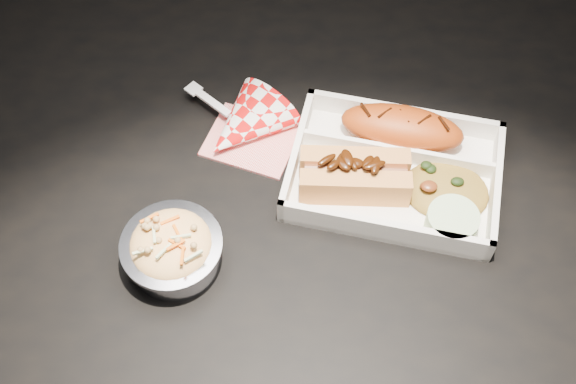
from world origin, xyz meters
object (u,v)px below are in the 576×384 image
(dining_table, at_px, (324,243))
(foil_coleslaw_cup, at_px, (172,249))
(food_tray, at_px, (393,174))
(napkin_fork, at_px, (244,127))
(fried_pastry, at_px, (402,128))
(hotdog, at_px, (355,174))

(dining_table, distance_m, foil_coleslaw_cup, 0.23)
(food_tray, height_order, foil_coleslaw_cup, foil_coleslaw_cup)
(dining_table, xyz_separation_m, napkin_fork, (-0.11, 0.11, 0.11))
(foil_coleslaw_cup, relative_size, napkin_fork, 0.72)
(fried_pastry, bearing_deg, hotdog, -130.42)
(dining_table, height_order, fried_pastry, fried_pastry)
(food_tray, height_order, hotdog, hotdog)
(napkin_fork, bearing_deg, dining_table, -4.41)
(dining_table, height_order, foil_coleslaw_cup, foil_coleslaw_cup)
(foil_coleslaw_cup, bearing_deg, fried_pastry, 33.26)
(foil_coleslaw_cup, height_order, napkin_fork, foil_coleslaw_cup)
(fried_pastry, bearing_deg, dining_table, -133.70)
(dining_table, xyz_separation_m, food_tray, (0.08, 0.04, 0.10))
(dining_table, relative_size, hotdog, 9.09)
(food_tray, distance_m, fried_pastry, 0.06)
(dining_table, relative_size, napkin_fork, 7.60)
(dining_table, height_order, hotdog, hotdog)
(napkin_fork, bearing_deg, food_tray, 21.58)
(food_tray, bearing_deg, hotdog, -149.23)
(food_tray, xyz_separation_m, foil_coleslaw_cup, (-0.26, -0.12, 0.02))
(fried_pastry, distance_m, napkin_fork, 0.20)
(dining_table, distance_m, fried_pastry, 0.18)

